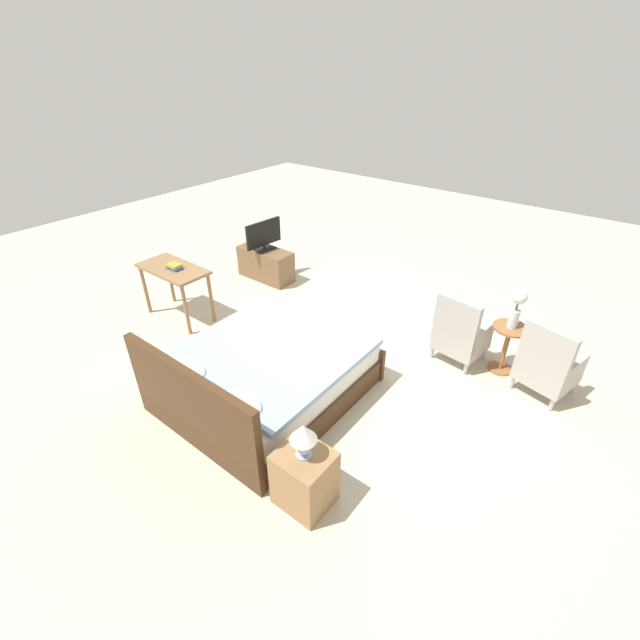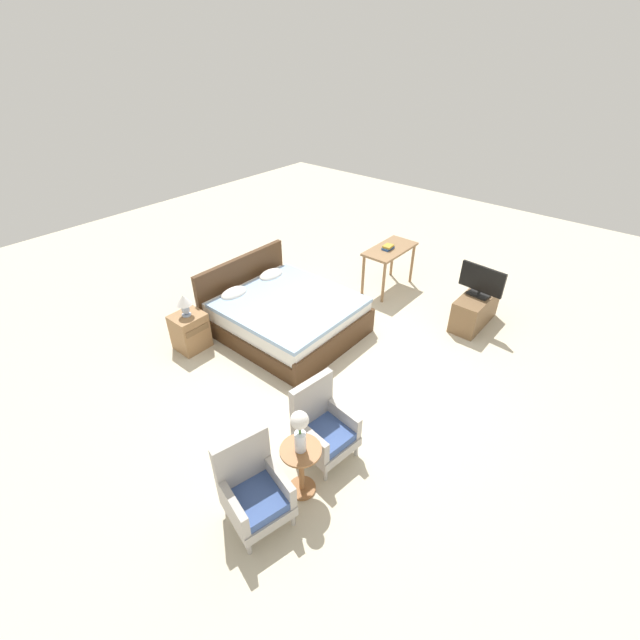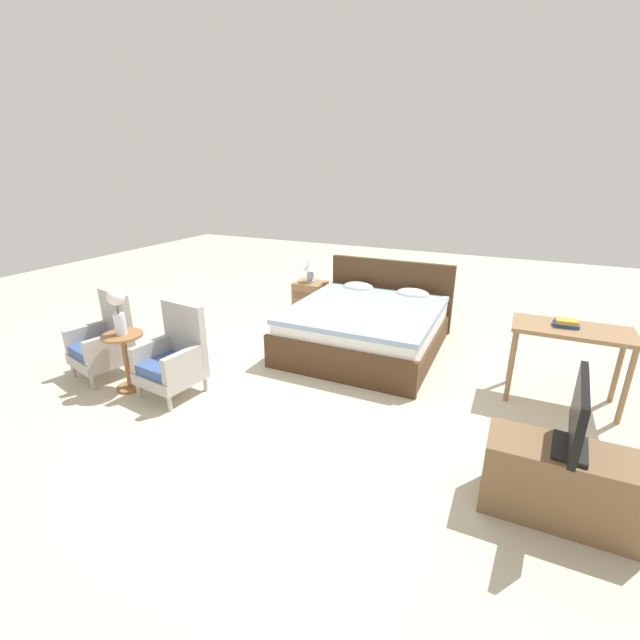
{
  "view_description": "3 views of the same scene",
  "coord_description": "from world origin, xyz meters",
  "px_view_note": "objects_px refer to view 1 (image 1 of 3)",
  "views": [
    {
      "loc": [
        -2.57,
        3.64,
        3.26
      ],
      "look_at": [
        0.05,
        0.29,
        0.6
      ],
      "focal_mm": 24.0,
      "sensor_mm": 36.0,
      "label": 1
    },
    {
      "loc": [
        -3.67,
        -2.77,
        3.86
      ],
      "look_at": [
        -0.02,
        0.31,
        0.64
      ],
      "focal_mm": 24.0,
      "sensor_mm": 36.0,
      "label": 2
    },
    {
      "loc": [
        1.73,
        -3.69,
        2.21
      ],
      "look_at": [
        0.04,
        -0.07,
        0.76
      ],
      "focal_mm": 24.0,
      "sensor_mm": 36.0,
      "label": 3
    }
  ],
  "objects_px": {
    "tv_flatscreen": "(264,235)",
    "bed": "(265,375)",
    "armchair_by_window_left": "(547,366)",
    "nightstand": "(305,478)",
    "side_table": "(507,343)",
    "flower_vase": "(517,305)",
    "book_stack": "(174,267)",
    "tv_stand": "(266,264)",
    "armchair_by_window_right": "(460,335)",
    "vanity_desk": "(174,275)",
    "table_lamp": "(303,436)"
  },
  "relations": [
    {
      "from": "tv_stand",
      "to": "vanity_desk",
      "type": "height_order",
      "value": "vanity_desk"
    },
    {
      "from": "nightstand",
      "to": "tv_stand",
      "type": "xyz_separation_m",
      "value": [
        3.25,
        -2.88,
        -0.02
      ]
    },
    {
      "from": "nightstand",
      "to": "armchair_by_window_left",
      "type": "bearing_deg",
      "value": -114.13
    },
    {
      "from": "table_lamp",
      "to": "book_stack",
      "type": "bearing_deg",
      "value": -20.16
    },
    {
      "from": "tv_flatscreen",
      "to": "bed",
      "type": "bearing_deg",
      "value": 134.04
    },
    {
      "from": "vanity_desk",
      "to": "armchair_by_window_right",
      "type": "bearing_deg",
      "value": -157.65
    },
    {
      "from": "tv_flatscreen",
      "to": "vanity_desk",
      "type": "bearing_deg",
      "value": 86.88
    },
    {
      "from": "side_table",
      "to": "bed",
      "type": "bearing_deg",
      "value": 47.65
    },
    {
      "from": "bed",
      "to": "armchair_by_window_left",
      "type": "distance_m",
      "value": 3.07
    },
    {
      "from": "side_table",
      "to": "flower_vase",
      "type": "relative_size",
      "value": 1.28
    },
    {
      "from": "book_stack",
      "to": "armchair_by_window_right",
      "type": "bearing_deg",
      "value": -157.17
    },
    {
      "from": "nightstand",
      "to": "book_stack",
      "type": "bearing_deg",
      "value": -20.15
    },
    {
      "from": "armchair_by_window_right",
      "to": "tv_flatscreen",
      "type": "relative_size",
      "value": 1.34
    },
    {
      "from": "armchair_by_window_left",
      "to": "nightstand",
      "type": "xyz_separation_m",
      "value": [
        1.2,
        2.68,
        -0.1
      ]
    },
    {
      "from": "flower_vase",
      "to": "nightstand",
      "type": "relative_size",
      "value": 0.86
    },
    {
      "from": "bed",
      "to": "tv_stand",
      "type": "distance_m",
      "value": 2.98
    },
    {
      "from": "flower_vase",
      "to": "table_lamp",
      "type": "relative_size",
      "value": 1.45
    },
    {
      "from": "armchair_by_window_right",
      "to": "tv_stand",
      "type": "height_order",
      "value": "armchair_by_window_right"
    },
    {
      "from": "table_lamp",
      "to": "tv_stand",
      "type": "xyz_separation_m",
      "value": [
        3.25,
        -2.88,
        -0.51
      ]
    },
    {
      "from": "tv_stand",
      "to": "book_stack",
      "type": "xyz_separation_m",
      "value": [
        0.03,
        1.68,
        0.55
      ]
    },
    {
      "from": "nightstand",
      "to": "flower_vase",
      "type": "bearing_deg",
      "value": -104.23
    },
    {
      "from": "armchair_by_window_left",
      "to": "tv_stand",
      "type": "distance_m",
      "value": 4.46
    },
    {
      "from": "table_lamp",
      "to": "tv_flatscreen",
      "type": "distance_m",
      "value": 4.35
    },
    {
      "from": "tv_stand",
      "to": "book_stack",
      "type": "bearing_deg",
      "value": 88.96
    },
    {
      "from": "table_lamp",
      "to": "tv_stand",
      "type": "height_order",
      "value": "table_lamp"
    },
    {
      "from": "tv_stand",
      "to": "vanity_desk",
      "type": "bearing_deg",
      "value": 86.8
    },
    {
      "from": "bed",
      "to": "tv_stand",
      "type": "relative_size",
      "value": 2.12
    },
    {
      "from": "armchair_by_window_left",
      "to": "bed",
      "type": "bearing_deg",
      "value": 39.06
    },
    {
      "from": "tv_flatscreen",
      "to": "vanity_desk",
      "type": "relative_size",
      "value": 0.66
    },
    {
      "from": "table_lamp",
      "to": "vanity_desk",
      "type": "height_order",
      "value": "table_lamp"
    },
    {
      "from": "side_table",
      "to": "table_lamp",
      "type": "distance_m",
      "value": 2.94
    },
    {
      "from": "side_table",
      "to": "nightstand",
      "type": "distance_m",
      "value": 2.92
    },
    {
      "from": "armchair_by_window_left",
      "to": "book_stack",
      "type": "xyz_separation_m",
      "value": [
        4.48,
        1.47,
        0.44
      ]
    },
    {
      "from": "armchair_by_window_left",
      "to": "side_table",
      "type": "height_order",
      "value": "armchair_by_window_left"
    },
    {
      "from": "armchair_by_window_left",
      "to": "flower_vase",
      "type": "distance_m",
      "value": 0.73
    },
    {
      "from": "armchair_by_window_left",
      "to": "nightstand",
      "type": "relative_size",
      "value": 1.66
    },
    {
      "from": "bed",
      "to": "book_stack",
      "type": "xyz_separation_m",
      "value": [
        2.1,
        -0.46,
        0.52
      ]
    },
    {
      "from": "side_table",
      "to": "flower_vase",
      "type": "xyz_separation_m",
      "value": [
        0.0,
        0.0,
        0.52
      ]
    },
    {
      "from": "bed",
      "to": "flower_vase",
      "type": "distance_m",
      "value": 2.88
    },
    {
      "from": "nightstand",
      "to": "book_stack",
      "type": "xyz_separation_m",
      "value": [
        3.28,
        -1.2,
        0.54
      ]
    },
    {
      "from": "tv_stand",
      "to": "flower_vase",
      "type": "bearing_deg",
      "value": 179.18
    },
    {
      "from": "armchair_by_window_left",
      "to": "tv_flatscreen",
      "type": "bearing_deg",
      "value": -2.67
    },
    {
      "from": "tv_flatscreen",
      "to": "book_stack",
      "type": "height_order",
      "value": "tv_flatscreen"
    },
    {
      "from": "table_lamp",
      "to": "side_table",
      "type": "bearing_deg",
      "value": -104.22
    },
    {
      "from": "table_lamp",
      "to": "vanity_desk",
      "type": "bearing_deg",
      "value": -19.94
    },
    {
      "from": "armchair_by_window_left",
      "to": "table_lamp",
      "type": "distance_m",
      "value": 2.96
    },
    {
      "from": "armchair_by_window_left",
      "to": "flower_vase",
      "type": "relative_size",
      "value": 1.93
    },
    {
      "from": "nightstand",
      "to": "vanity_desk",
      "type": "distance_m",
      "value": 3.58
    },
    {
      "from": "bed",
      "to": "nightstand",
      "type": "bearing_deg",
      "value": 147.86
    },
    {
      "from": "side_table",
      "to": "tv_flatscreen",
      "type": "bearing_deg",
      "value": -0.82
    }
  ]
}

